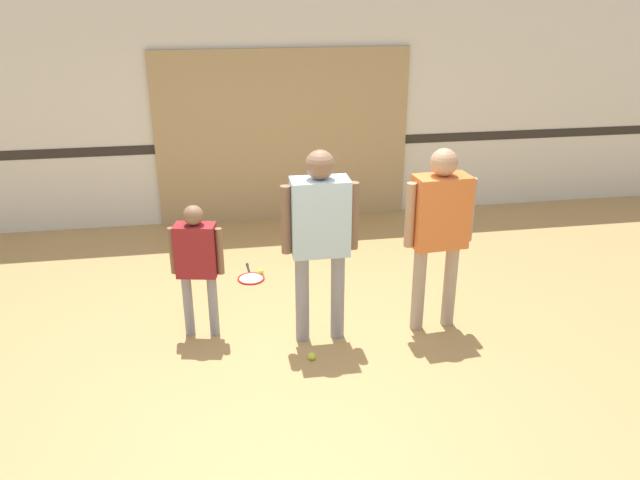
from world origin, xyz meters
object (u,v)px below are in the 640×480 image
(racket_spare_on_floor, at_px, (251,278))
(tennis_ball_near_instructor, at_px, (312,356))
(person_student_right, at_px, (439,221))
(person_student_left, at_px, (197,257))
(tennis_ball_by_spare_racket, at_px, (261,272))
(person_instructor, at_px, (320,227))

(racket_spare_on_floor, relative_size, tennis_ball_near_instructor, 8.33)
(racket_spare_on_floor, distance_m, tennis_ball_near_instructor, 1.73)
(person_student_right, bearing_deg, person_student_left, -10.25)
(person_student_right, distance_m, racket_spare_on_floor, 2.33)
(person_student_left, distance_m, tennis_ball_near_instructor, 1.33)
(tennis_ball_by_spare_racket, bearing_deg, person_instructor, -73.21)
(tennis_ball_by_spare_racket, bearing_deg, racket_spare_on_floor, -142.56)
(person_instructor, distance_m, racket_spare_on_floor, 1.80)
(person_instructor, height_order, person_student_left, person_instructor)
(person_student_left, height_order, tennis_ball_near_instructor, person_student_left)
(tennis_ball_by_spare_racket, bearing_deg, person_student_right, -42.76)
(person_student_right, bearing_deg, tennis_ball_near_instructor, 12.90)
(person_student_right, xyz_separation_m, tennis_ball_by_spare_racket, (-1.51, 1.39, -1.03))
(person_student_left, bearing_deg, tennis_ball_by_spare_racket, 73.17)
(person_instructor, height_order, racket_spare_on_floor, person_instructor)
(person_instructor, distance_m, tennis_ball_near_instructor, 1.12)
(person_instructor, relative_size, person_student_right, 1.02)
(racket_spare_on_floor, xyz_separation_m, tennis_ball_near_instructor, (0.41, -1.68, 0.02))
(racket_spare_on_floor, distance_m, tennis_ball_by_spare_racket, 0.15)
(person_instructor, height_order, tennis_ball_by_spare_racket, person_instructor)
(person_instructor, xyz_separation_m, tennis_ball_by_spare_racket, (-0.43, 1.42, -1.05))
(tennis_ball_near_instructor, xyz_separation_m, tennis_ball_by_spare_racket, (-0.30, 1.77, 0.00))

